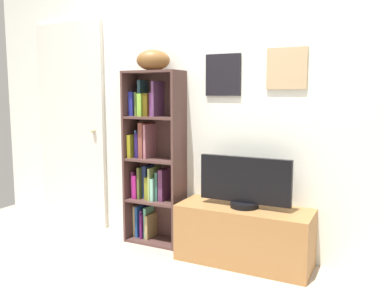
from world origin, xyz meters
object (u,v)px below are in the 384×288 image
at_px(television, 245,183).
at_px(football, 153,60).
at_px(tv_stand, 244,235).
at_px(bookshelf, 151,160).
at_px(door, 72,126).

bearing_deg(television, football, 175.07).
bearing_deg(tv_stand, bookshelf, 173.40).
distance_m(bookshelf, football, 0.87).
bearing_deg(door, football, -5.69).
height_order(football, tv_stand, football).
bearing_deg(tv_stand, door, 174.62).
bearing_deg(television, bookshelf, 173.47).
xyz_separation_m(bookshelf, football, (0.05, -0.03, 0.87)).
bearing_deg(television, door, 174.65).
xyz_separation_m(television, door, (-1.89, 0.18, 0.36)).
bearing_deg(football, television, -4.93).
distance_m(football, tv_stand, 1.62).
bearing_deg(door, bookshelf, -4.26).
relative_size(tv_stand, television, 1.44).
height_order(tv_stand, television, television).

